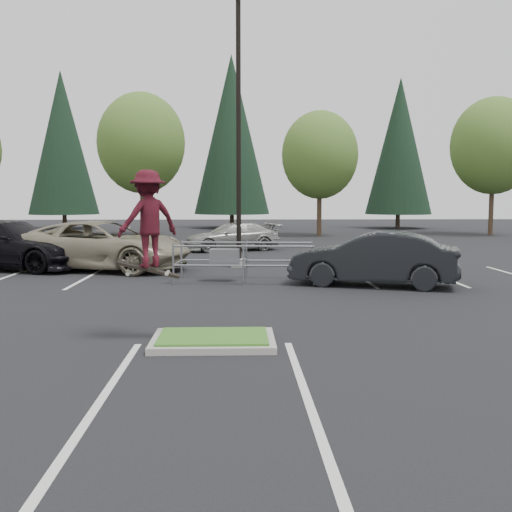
{
  "coord_description": "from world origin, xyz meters",
  "views": [
    {
      "loc": [
        0.43,
        -10.59,
        2.64
      ],
      "look_at": [
        0.82,
        1.5,
        1.44
      ],
      "focal_mm": 42.0,
      "sensor_mm": 36.0,
      "label": 1
    }
  ],
  "objects_px": {
    "conif_c": "(399,146)",
    "skateboarder": "(147,219)",
    "conif_b": "(232,135)",
    "decid_c": "(320,158)",
    "cart_corral": "(229,257)",
    "light_pole": "(239,145)",
    "car_far_silver": "(234,237)",
    "car_r_charc": "(374,259)",
    "conif_a": "(62,143)",
    "decid_d": "(493,149)",
    "car_l_black": "(7,245)",
    "car_l_tan": "(101,245)",
    "decid_b": "(141,146)"
  },
  "relations": [
    {
      "from": "conif_c",
      "to": "skateboarder",
      "type": "bearing_deg",
      "value": -111.22
    },
    {
      "from": "conif_b",
      "to": "conif_c",
      "type": "distance_m",
      "value": 14.07
    },
    {
      "from": "decid_c",
      "to": "cart_corral",
      "type": "height_order",
      "value": "decid_c"
    },
    {
      "from": "decid_c",
      "to": "skateboarder",
      "type": "relative_size",
      "value": 4.24
    },
    {
      "from": "light_pole",
      "to": "conif_c",
      "type": "bearing_deg",
      "value": 63.85
    },
    {
      "from": "cart_corral",
      "to": "skateboarder",
      "type": "height_order",
      "value": "skateboarder"
    },
    {
      "from": "skateboarder",
      "to": "car_far_silver",
      "type": "height_order",
      "value": "skateboarder"
    },
    {
      "from": "conif_b",
      "to": "car_r_charc",
      "type": "distance_m",
      "value": 34.53
    },
    {
      "from": "conif_b",
      "to": "car_r_charc",
      "type": "height_order",
      "value": "conif_b"
    },
    {
      "from": "light_pole",
      "to": "decid_c",
      "type": "xyz_separation_m",
      "value": [
        5.49,
        17.83,
        0.69
      ]
    },
    {
      "from": "light_pole",
      "to": "conif_a",
      "type": "height_order",
      "value": "conif_a"
    },
    {
      "from": "skateboarder",
      "to": "decid_d",
      "type": "bearing_deg",
      "value": -156.88
    },
    {
      "from": "car_far_silver",
      "to": "conif_a",
      "type": "bearing_deg",
      "value": -166.06
    },
    {
      "from": "light_pole",
      "to": "decid_d",
      "type": "bearing_deg",
      "value": 46.35
    },
    {
      "from": "decid_c",
      "to": "cart_corral",
      "type": "relative_size",
      "value": 1.9
    },
    {
      "from": "decid_c",
      "to": "car_far_silver",
      "type": "height_order",
      "value": "decid_c"
    },
    {
      "from": "skateboarder",
      "to": "car_far_silver",
      "type": "relative_size",
      "value": 0.42
    },
    {
      "from": "conif_a",
      "to": "decid_d",
      "type": "bearing_deg",
      "value": -16.81
    },
    {
      "from": "car_l_black",
      "to": "car_far_silver",
      "type": "xyz_separation_m",
      "value": [
        8.27,
        7.42,
        -0.21
      ]
    },
    {
      "from": "conif_b",
      "to": "cart_corral",
      "type": "relative_size",
      "value": 3.29
    },
    {
      "from": "car_l_black",
      "to": "conif_a",
      "type": "bearing_deg",
      "value": 29.64
    },
    {
      "from": "car_l_tan",
      "to": "cart_corral",
      "type": "bearing_deg",
      "value": -107.87
    },
    {
      "from": "skateboarder",
      "to": "car_l_tan",
      "type": "xyz_separation_m",
      "value": [
        -3.3,
        10.83,
        -1.34
      ]
    },
    {
      "from": "decid_b",
      "to": "skateboarder",
      "type": "bearing_deg",
      "value": -80.95
    },
    {
      "from": "conif_b",
      "to": "light_pole",
      "type": "bearing_deg",
      "value": -88.99
    },
    {
      "from": "conif_a",
      "to": "conif_b",
      "type": "height_order",
      "value": "conif_b"
    },
    {
      "from": "decid_b",
      "to": "cart_corral",
      "type": "distance_m",
      "value": 23.93
    },
    {
      "from": "light_pole",
      "to": "decid_c",
      "type": "bearing_deg",
      "value": 72.89
    },
    {
      "from": "light_pole",
      "to": "car_r_charc",
      "type": "bearing_deg",
      "value": -51.34
    },
    {
      "from": "decid_b",
      "to": "car_far_silver",
      "type": "relative_size",
      "value": 2.04
    },
    {
      "from": "light_pole",
      "to": "decid_c",
      "type": "distance_m",
      "value": 18.67
    },
    {
      "from": "light_pole",
      "to": "decid_b",
      "type": "xyz_separation_m",
      "value": [
        -6.51,
        18.53,
        1.48
      ]
    },
    {
      "from": "decid_b",
      "to": "decid_d",
      "type": "relative_size",
      "value": 1.02
    },
    {
      "from": "decid_d",
      "to": "conif_a",
      "type": "relative_size",
      "value": 0.73
    },
    {
      "from": "conif_a",
      "to": "car_l_tan",
      "type": "relative_size",
      "value": 2.02
    },
    {
      "from": "skateboarder",
      "to": "car_l_black",
      "type": "distance_m",
      "value": 13.11
    },
    {
      "from": "light_pole",
      "to": "car_far_silver",
      "type": "height_order",
      "value": "light_pole"
    },
    {
      "from": "skateboarder",
      "to": "conif_c",
      "type": "bearing_deg",
      "value": -145.48
    },
    {
      "from": "decid_b",
      "to": "decid_c",
      "type": "bearing_deg",
      "value": -3.34
    },
    {
      "from": "decid_d",
      "to": "car_r_charc",
      "type": "bearing_deg",
      "value": -120.04
    },
    {
      "from": "light_pole",
      "to": "conif_c",
      "type": "relative_size",
      "value": 0.81
    },
    {
      "from": "light_pole",
      "to": "conif_b",
      "type": "bearing_deg",
      "value": 91.01
    },
    {
      "from": "decid_c",
      "to": "car_l_tan",
      "type": "bearing_deg",
      "value": -119.35
    },
    {
      "from": "car_r_charc",
      "to": "car_far_silver",
      "type": "distance_m",
      "value": 12.63
    },
    {
      "from": "conif_c",
      "to": "car_l_black",
      "type": "xyz_separation_m",
      "value": [
        -22.0,
        -28.02,
        -5.95
      ]
    },
    {
      "from": "light_pole",
      "to": "car_r_charc",
      "type": "height_order",
      "value": "light_pole"
    },
    {
      "from": "skateboarder",
      "to": "car_r_charc",
      "type": "bearing_deg",
      "value": -164.86
    },
    {
      "from": "car_l_tan",
      "to": "car_far_silver",
      "type": "xyz_separation_m",
      "value": [
        4.77,
        7.72,
        -0.21
      ]
    },
    {
      "from": "car_l_black",
      "to": "skateboarder",
      "type": "bearing_deg",
      "value": -130.82
    },
    {
      "from": "car_l_tan",
      "to": "car_far_silver",
      "type": "distance_m",
      "value": 9.08
    }
  ]
}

